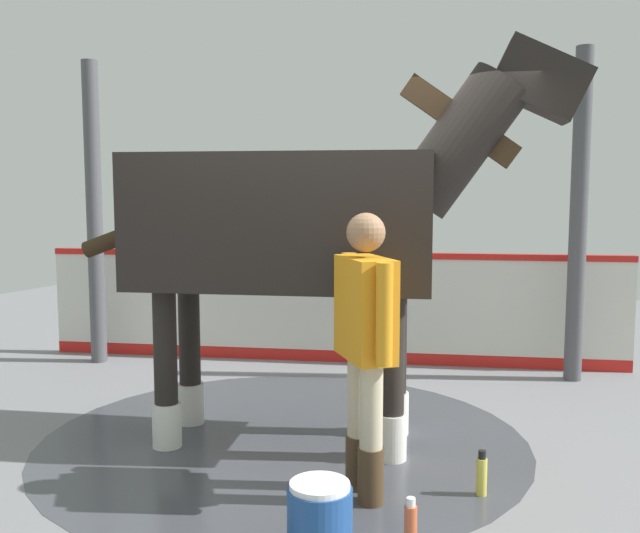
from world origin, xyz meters
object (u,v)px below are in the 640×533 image
horse (302,224)px  handler (365,336)px  bottle_shampoo (482,475)px  bottle_spray (411,523)px  wash_bucket (320,518)px

horse → handler: (-0.72, 0.66, -0.59)m
bottle_shampoo → bottle_spray: bearing=74.5°
horse → bottle_shampoo: 1.98m
bottle_shampoo → bottle_spray: 0.75m
handler → bottle_spray: handler is taller
horse → bottle_shampoo: (-1.34, 0.37, -1.41)m
handler → bottle_spray: (-0.42, 0.44, -0.83)m
handler → bottle_spray: 1.03m
horse → bottle_shampoo: size_ratio=12.56×
wash_bucket → bottle_shampoo: wash_bucket is taller
bottle_spray → handler: bearing=-46.3°
bottle_spray → horse: bearing=-43.9°
bottle_shampoo → bottle_spray: size_ratio=1.10×
horse → wash_bucket: bearing=-76.9°
wash_bucket → bottle_spray: size_ratio=1.46×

